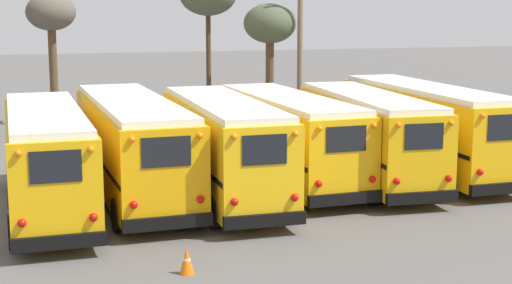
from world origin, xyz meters
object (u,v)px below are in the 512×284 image
object	(u,v)px
utility_pole	(300,47)
bare_tree_3	(51,17)
school_bus_4	(367,134)
school_bus_5	(425,126)
school_bus_0	(46,157)
traffic_cone	(187,261)
bare_tree_1	(270,27)
school_bus_1	(133,144)
school_bus_2	(223,146)
school_bus_3	(288,136)

from	to	relation	value
utility_pole	bare_tree_3	xyz separation A→B (m)	(-11.41, 6.54, 1.40)
school_bus_4	school_bus_5	xyz separation A→B (m)	(2.82, 0.90, 0.05)
school_bus_0	traffic_cone	distance (m)	7.53
traffic_cone	school_bus_4	bearing A→B (deg)	43.88
bare_tree_1	school_bus_0	bearing A→B (deg)	-131.47
school_bus_0	school_bus_1	world-z (taller)	school_bus_1
school_bus_0	bare_tree_3	size ratio (longest dim) A/B	1.45
utility_pole	bare_tree_1	bearing A→B (deg)	138.04
school_bus_2	bare_tree_1	world-z (taller)	bare_tree_1
school_bus_3	school_bus_5	bearing A→B (deg)	2.98
bare_tree_1	traffic_cone	bearing A→B (deg)	-112.83
school_bus_2	school_bus_4	distance (m)	5.74
school_bus_1	bare_tree_1	size ratio (longest dim) A/B	1.70
school_bus_3	traffic_cone	bearing A→B (deg)	-122.51
school_bus_1	school_bus_4	size ratio (longest dim) A/B	1.15
school_bus_0	bare_tree_3	xyz separation A→B (m)	(0.93, 18.09, 3.99)
school_bus_3	traffic_cone	size ratio (longest dim) A/B	15.14
school_bus_4	traffic_cone	distance (m)	11.57
school_bus_0	school_bus_5	xyz separation A→B (m)	(14.10, 2.11, 0.04)
school_bus_4	school_bus_5	distance (m)	2.96
school_bus_1	school_bus_3	distance (m)	5.66
school_bus_1	school_bus_0	bearing A→B (deg)	-154.49
school_bus_3	school_bus_4	distance (m)	2.88
school_bus_0	school_bus_2	xyz separation A→B (m)	(5.64, 0.15, 0.04)
school_bus_5	school_bus_1	bearing A→B (deg)	-176.13
school_bus_1	utility_pole	distance (m)	14.19
bare_tree_3	traffic_cone	world-z (taller)	bare_tree_3
school_bus_2	traffic_cone	size ratio (longest dim) A/B	14.70
school_bus_1	traffic_cone	distance (m)	8.23
school_bus_4	utility_pole	distance (m)	10.72
school_bus_1	traffic_cone	xyz separation A→B (m)	(0.18, -8.10, -1.47)
school_bus_2	utility_pole	bearing A→B (deg)	59.52
school_bus_2	school_bus_3	bearing A→B (deg)	30.52
school_bus_0	school_bus_5	distance (m)	14.25
school_bus_0	bare_tree_3	bearing A→B (deg)	87.04
school_bus_3	bare_tree_3	xyz separation A→B (m)	(-7.52, 16.27, 4.02)
utility_pole	bare_tree_3	distance (m)	13.23
school_bus_1	school_bus_3	xyz separation A→B (m)	(5.64, 0.47, -0.06)
utility_pole	traffic_cone	distance (m)	20.94
school_bus_3	bare_tree_1	xyz separation A→B (m)	(2.70, 10.81, 3.55)
school_bus_2	school_bus_5	world-z (taller)	school_bus_5
bare_tree_1	school_bus_1	bearing A→B (deg)	-126.47
bare_tree_1	bare_tree_3	world-z (taller)	bare_tree_3
school_bus_3	traffic_cone	distance (m)	10.26
school_bus_4	school_bus_5	bearing A→B (deg)	17.72
school_bus_1	school_bus_5	world-z (taller)	school_bus_5
school_bus_1	utility_pole	world-z (taller)	utility_pole
school_bus_3	school_bus_0	bearing A→B (deg)	-167.90
school_bus_4	school_bus_3	bearing A→B (deg)	167.84
school_bus_1	school_bus_4	bearing A→B (deg)	-0.94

